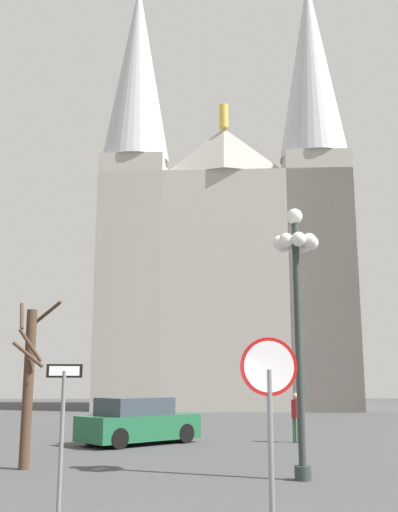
# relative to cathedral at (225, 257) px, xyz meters

# --- Properties ---
(cathedral) EXTENTS (18.92, 13.08, 33.96)m
(cathedral) POSITION_rel_cathedral_xyz_m (0.00, 0.00, 0.00)
(cathedral) COLOR #ADA89E
(cathedral) RESTS_ON ground
(stop_sign) EXTENTS (0.84, 0.11, 2.73)m
(stop_sign) POSITION_rel_cathedral_xyz_m (-2.12, -36.03, -9.26)
(stop_sign) COLOR slate
(stop_sign) RESTS_ON ground
(one_way_arrow_sign) EXTENTS (0.58, 0.12, 2.37)m
(one_way_arrow_sign) POSITION_rel_cathedral_xyz_m (-5.30, -34.69, -9.73)
(one_way_arrow_sign) COLOR slate
(one_way_arrow_sign) RESTS_ON ground
(street_lamp) EXTENTS (1.07, 1.07, 6.04)m
(street_lamp) POSITION_rel_cathedral_xyz_m (-0.75, -31.29, -6.92)
(street_lamp) COLOR #2D3833
(street_lamp) RESTS_ON ground
(bare_tree) EXTENTS (1.09, 1.18, 4.11)m
(bare_tree) POSITION_rel_cathedral_xyz_m (-7.14, -29.50, -9.12)
(bare_tree) COLOR #473323
(bare_tree) RESTS_ON ground
(parked_car_near_green) EXTENTS (4.20, 3.93, 1.52)m
(parked_car_near_green) POSITION_rel_cathedral_xyz_m (-4.80, -23.89, -10.48)
(parked_car_near_green) COLOR #1E5B38
(parked_car_near_green) RESTS_ON ground
(pedestrian_walking) EXTENTS (0.32, 0.32, 1.65)m
(pedestrian_walking) POSITION_rel_cathedral_xyz_m (0.60, -23.58, -10.19)
(pedestrian_walking) COLOR #33663F
(pedestrian_walking) RESTS_ON ground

